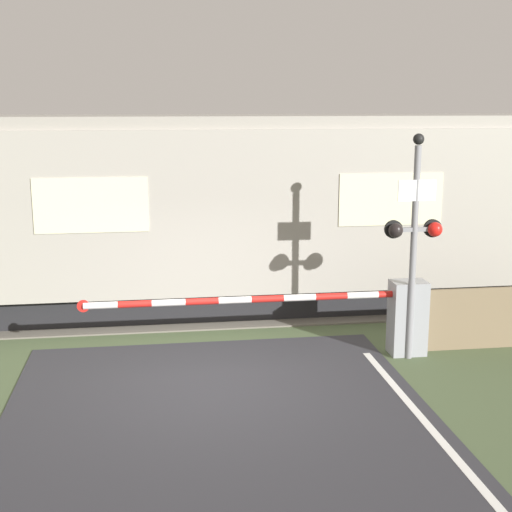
# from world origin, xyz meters

# --- Properties ---
(ground_plane) EXTENTS (80.00, 80.00, 0.00)m
(ground_plane) POSITION_xyz_m (0.00, 0.00, 0.00)
(ground_plane) COLOR #475638
(track_bed) EXTENTS (36.00, 3.20, 0.13)m
(track_bed) POSITION_xyz_m (0.00, 4.29, 0.02)
(track_bed) COLOR #666056
(track_bed) RESTS_ON ground_plane
(train) EXTENTS (20.65, 2.77, 4.00)m
(train) POSITION_xyz_m (-1.95, 4.29, 2.05)
(train) COLOR black
(train) RESTS_ON ground_plane
(crossing_barrier) EXTENTS (5.82, 0.44, 1.29)m
(crossing_barrier) POSITION_xyz_m (3.00, 0.96, 0.72)
(crossing_barrier) COLOR gray
(crossing_barrier) RESTS_ON ground_plane
(signal_post) EXTENTS (0.97, 0.26, 3.77)m
(signal_post) POSITION_xyz_m (3.40, 0.73, 2.15)
(signal_post) COLOR gray
(signal_post) RESTS_ON ground_plane
(roadside_fence) EXTENTS (3.87, 0.06, 1.10)m
(roadside_fence) POSITION_xyz_m (5.39, 1.03, 0.55)
(roadside_fence) COLOR #726047
(roadside_fence) RESTS_ON ground_plane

